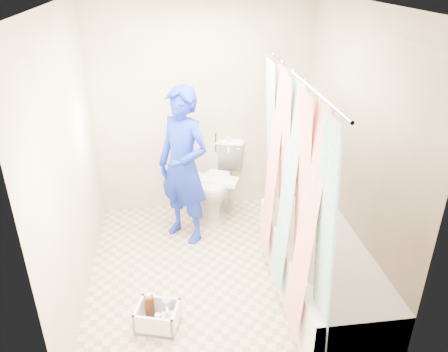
{
  "coord_description": "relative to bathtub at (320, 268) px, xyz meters",
  "views": [
    {
      "loc": [
        -0.38,
        -3.33,
        2.68
      ],
      "look_at": [
        0.09,
        0.25,
        0.89
      ],
      "focal_mm": 35.0,
      "sensor_mm": 36.0,
      "label": 1
    }
  ],
  "objects": [
    {
      "name": "floor",
      "position": [
        -0.85,
        0.43,
        -0.27
      ],
      "size": [
        2.6,
        2.6,
        0.0
      ],
      "primitive_type": "plane",
      "color": "tan",
      "rests_on": "ground"
    },
    {
      "name": "ceiling",
      "position": [
        -0.85,
        0.43,
        2.13
      ],
      "size": [
        2.4,
        2.6,
        0.02
      ],
      "primitive_type": "cube",
      "color": "silver",
      "rests_on": "wall_back"
    },
    {
      "name": "wall_back",
      "position": [
        -0.85,
        1.73,
        0.93
      ],
      "size": [
        2.4,
        0.02,
        2.4
      ],
      "primitive_type": "cube",
      "color": "#BFB893",
      "rests_on": "ground"
    },
    {
      "name": "wall_front",
      "position": [
        -0.85,
        -0.88,
        0.93
      ],
      "size": [
        2.4,
        0.02,
        2.4
      ],
      "primitive_type": "cube",
      "color": "#BFB893",
      "rests_on": "ground"
    },
    {
      "name": "wall_left",
      "position": [
        -2.05,
        0.43,
        0.93
      ],
      "size": [
        0.02,
        2.6,
        2.4
      ],
      "primitive_type": "cube",
      "color": "#BFB893",
      "rests_on": "ground"
    },
    {
      "name": "wall_right",
      "position": [
        0.35,
        0.43,
        0.93
      ],
      "size": [
        0.02,
        2.6,
        2.4
      ],
      "primitive_type": "cube",
      "color": "#BFB893",
      "rests_on": "ground"
    },
    {
      "name": "bathtub",
      "position": [
        0.0,
        0.0,
        0.0
      ],
      "size": [
        0.7,
        1.75,
        0.5
      ],
      "color": "white",
      "rests_on": "ground"
    },
    {
      "name": "curtain_rod",
      "position": [
        -0.33,
        0.0,
        1.68
      ],
      "size": [
        0.02,
        1.9,
        0.02
      ],
      "primitive_type": "cylinder",
      "rotation": [
        1.57,
        0.0,
        0.0
      ],
      "color": "silver",
      "rests_on": "wall_back"
    },
    {
      "name": "shower_curtain",
      "position": [
        -0.33,
        0.0,
        0.75
      ],
      "size": [
        0.06,
        1.75,
        1.8
      ],
      "primitive_type": "cube",
      "color": "white",
      "rests_on": "curtain_rod"
    },
    {
      "name": "toilet",
      "position": [
        -0.72,
        1.51,
        0.15
      ],
      "size": [
        0.74,
        0.93,
        0.83
      ],
      "primitive_type": "imported",
      "rotation": [
        0.0,
        0.0,
        -0.4
      ],
      "color": "white",
      "rests_on": "ground"
    },
    {
      "name": "tank_lid",
      "position": [
        -0.77,
        1.38,
        0.22
      ],
      "size": [
        0.56,
        0.4,
        0.04
      ],
      "primitive_type": "cube",
      "rotation": [
        0.0,
        0.0,
        -0.4
      ],
      "color": "white",
      "rests_on": "toilet"
    },
    {
      "name": "tank_internals",
      "position": [
        -0.68,
        1.73,
        0.55
      ],
      "size": [
        0.19,
        0.11,
        0.27
      ],
      "color": "black",
      "rests_on": "toilet"
    },
    {
      "name": "plumber",
      "position": [
        -1.12,
        1.07,
        0.55
      ],
      "size": [
        0.7,
        0.69,
        1.64
      ],
      "primitive_type": "imported",
      "rotation": [
        0.0,
        0.0,
        -0.75
      ],
      "color": "#0F1397",
      "rests_on": "ground"
    },
    {
      "name": "cleaning_caddy",
      "position": [
        -1.41,
        -0.22,
        -0.18
      ],
      "size": [
        0.39,
        0.34,
        0.25
      ],
      "rotation": [
        0.0,
        0.0,
        -0.29
      ],
      "color": "white",
      "rests_on": "ground"
    }
  ]
}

